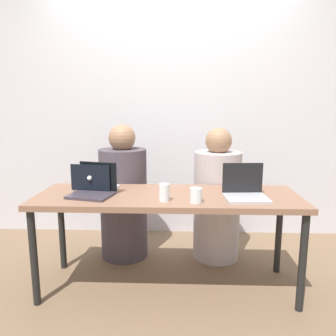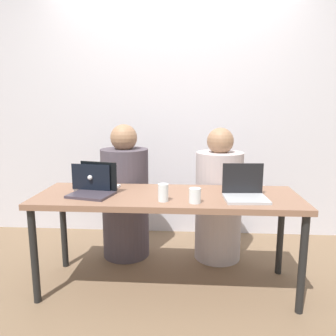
# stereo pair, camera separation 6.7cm
# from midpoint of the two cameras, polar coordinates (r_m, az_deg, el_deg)

# --- Properties ---
(ground_plane) EXTENTS (12.00, 12.00, 0.00)m
(ground_plane) POSITION_cam_midpoint_polar(r_m,az_deg,el_deg) (2.61, -0.84, -19.87)
(ground_plane) COLOR brown
(back_wall) EXTENTS (4.84, 0.10, 2.46)m
(back_wall) POSITION_cam_midpoint_polar(r_m,az_deg,el_deg) (3.40, 0.14, 9.07)
(back_wall) COLOR silver
(back_wall) RESTS_ON ground
(desk) EXTENTS (1.86, 0.62, 0.71)m
(desk) POSITION_cam_midpoint_polar(r_m,az_deg,el_deg) (2.35, -0.88, -6.17)
(desk) COLOR #865F49
(desk) RESTS_ON ground
(person_on_left) EXTENTS (0.50, 0.50, 1.18)m
(person_on_left) POSITION_cam_midpoint_polar(r_m,az_deg,el_deg) (2.93, -8.40, -5.37)
(person_on_left) COLOR #4A414A
(person_on_left) RESTS_ON ground
(person_on_right) EXTENTS (0.43, 0.43, 1.15)m
(person_on_right) POSITION_cam_midpoint_polar(r_m,az_deg,el_deg) (2.90, 7.85, -5.77)
(person_on_right) COLOR #B9ACAE
(person_on_right) RESTS_ON ground
(laptop_front_left) EXTENTS (0.33, 0.29, 0.22)m
(laptop_front_left) POSITION_cam_midpoint_polar(r_m,az_deg,el_deg) (2.37, -13.62, -3.46)
(laptop_front_left) COLOR #3A333D
(laptop_front_left) RESTS_ON desk
(laptop_front_right) EXTENTS (0.30, 0.28, 0.23)m
(laptop_front_right) POSITION_cam_midpoint_polar(r_m,az_deg,el_deg) (2.29, 12.42, -3.89)
(laptop_front_right) COLOR #B3B5BA
(laptop_front_right) RESTS_ON desk
(laptop_back_left) EXTENTS (0.32, 0.26, 0.21)m
(laptop_back_left) POSITION_cam_midpoint_polar(r_m,az_deg,el_deg) (2.50, -13.43, -2.82)
(laptop_back_left) COLOR silver
(laptop_back_left) RESTS_ON desk
(water_glass_center) EXTENTS (0.07, 0.07, 0.12)m
(water_glass_center) POSITION_cam_midpoint_polar(r_m,az_deg,el_deg) (2.16, -1.56, -4.51)
(water_glass_center) COLOR white
(water_glass_center) RESTS_ON desk
(water_glass_right) EXTENTS (0.08, 0.08, 0.10)m
(water_glass_right) POSITION_cam_midpoint_polar(r_m,az_deg,el_deg) (2.13, 4.00, -4.95)
(water_glass_right) COLOR white
(water_glass_right) RESTS_ON desk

